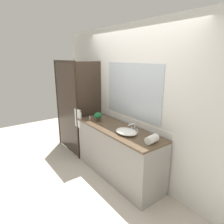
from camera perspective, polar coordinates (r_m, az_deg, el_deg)
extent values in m
plane|color=beige|center=(3.76, 1.42, -17.65)|extent=(8.00, 8.00, 0.00)
cube|color=silver|center=(3.45, 6.10, 2.77)|extent=(4.40, 0.05, 2.60)
cube|color=silver|center=(3.53, 5.59, -2.76)|extent=(1.80, 0.01, 0.11)
cube|color=silver|center=(3.39, 5.81, 6.13)|extent=(1.32, 0.01, 0.92)
cube|color=#9E9993|center=(3.55, 1.60, -11.71)|extent=(1.80, 0.56, 0.87)
cube|color=brown|center=(3.36, 1.53, -4.91)|extent=(1.80, 0.58, 0.03)
cylinder|color=#2D2319|center=(4.85, -15.39, 2.39)|extent=(0.04, 0.04, 2.00)
cylinder|color=#2D2319|center=(3.96, -10.08, -0.21)|extent=(0.04, 0.04, 2.00)
cube|color=#2D2319|center=(4.27, -13.82, 14.07)|extent=(1.00, 0.04, 0.04)
cube|color=#382B21|center=(4.40, -13.00, 1.22)|extent=(0.96, 0.01, 1.96)
cube|color=#382B21|center=(4.08, -6.51, 0.43)|extent=(0.01, 0.57, 1.96)
cylinder|color=#2D2319|center=(3.93, -9.85, 0.47)|extent=(0.32, 0.02, 0.02)
cube|color=white|center=(3.97, -9.74, -1.79)|extent=(0.22, 0.04, 0.37)
ellipsoid|color=white|center=(3.11, 4.16, -5.66)|extent=(0.38, 0.29, 0.07)
cube|color=silver|center=(3.23, 6.47, -5.43)|extent=(0.17, 0.04, 0.02)
cylinder|color=silver|center=(3.20, 6.51, -4.31)|extent=(0.02, 0.02, 0.12)
cylinder|color=silver|center=(3.14, 5.64, -3.56)|extent=(0.02, 0.13, 0.02)
cylinder|color=silver|center=(3.26, 5.77, -4.66)|extent=(0.02, 0.02, 0.04)
cylinder|color=silver|center=(3.18, 7.22, -5.25)|extent=(0.02, 0.02, 0.04)
cylinder|color=#473828|center=(3.71, -4.03, -2.18)|extent=(0.09, 0.09, 0.06)
ellipsoid|color=#1C5D32|center=(3.69, -4.05, -1.00)|extent=(0.15, 0.15, 0.12)
cylinder|color=#4C7056|center=(3.86, -3.88, -1.45)|extent=(0.03, 0.03, 0.06)
cylinder|color=black|center=(3.85, -3.89, -0.90)|extent=(0.02, 0.02, 0.01)
cylinder|color=silver|center=(3.83, -6.40, -1.61)|extent=(0.03, 0.03, 0.07)
cylinder|color=black|center=(3.82, -6.42, -1.02)|extent=(0.02, 0.02, 0.01)
cylinder|color=white|center=(2.83, 11.43, -7.71)|extent=(0.14, 0.21, 0.12)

